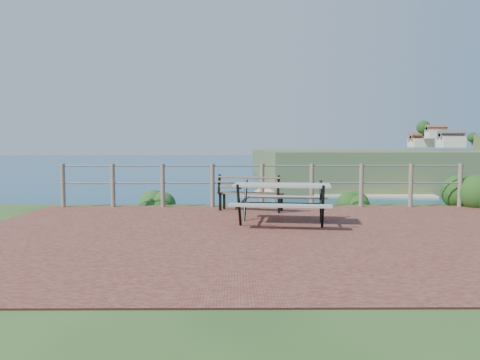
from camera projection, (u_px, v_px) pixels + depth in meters
name	position (u px, v px, depth m)	size (l,w,h in m)	color
ground	(274.00, 234.00, 7.51)	(10.00, 7.00, 0.12)	brown
ocean	(238.00, 151.00, 207.01)	(1200.00, 1200.00, 0.00)	#135C75
safety_railing	(262.00, 183.00, 10.81)	(9.40, 0.10, 1.00)	#6B5B4C
picnic_table	(282.00, 200.00, 8.36)	(1.79, 1.47, 0.72)	gray
park_bench	(251.00, 188.00, 10.08)	(1.45, 0.76, 0.80)	brown
shrub_right_edge	(478.00, 206.00, 11.13)	(1.22, 1.22, 1.73)	#1A3B12
shrub_lip_west	(154.00, 203.00, 11.68)	(0.78, 0.78, 0.53)	#1B491B
shrub_lip_east	(350.00, 203.00, 11.64)	(0.81, 0.81, 0.57)	#1A3B12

